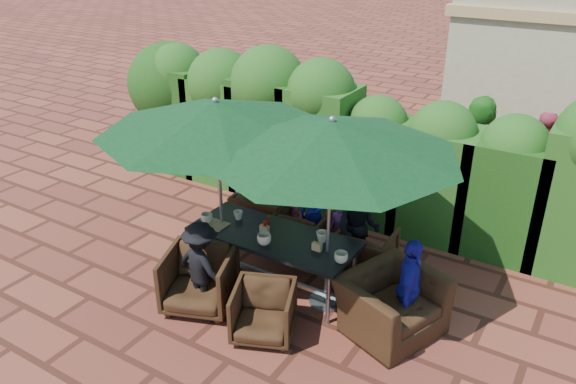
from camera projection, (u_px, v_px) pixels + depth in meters
The scene contains 30 objects.
ground at pixel (269, 274), 7.70m from camera, with size 80.00×80.00×0.00m, color brown.
dining_table at pixel (273, 240), 7.20m from camera, with size 2.19×0.90×0.75m.
umbrella_left at pixel (216, 117), 6.84m from camera, with size 2.96×2.96×2.46m.
umbrella_right at pixel (332, 137), 6.17m from camera, with size 2.97×2.97×2.46m.
chair_far_left at pixel (264, 210), 8.52m from camera, with size 0.80×0.75×0.82m, color black.
chair_far_mid at pixel (303, 229), 8.06m from camera, with size 0.74×0.69×0.76m, color black.
chair_far_right at pixel (365, 250), 7.55m from camera, with size 0.72×0.67×0.74m, color black.
chair_near_left at pixel (199, 277), 6.89m from camera, with size 0.81×0.76×0.84m, color black.
chair_near_right at pixel (263, 310), 6.41m from camera, with size 0.69×0.64×0.70m, color black.
chair_end_right at pixel (392, 295), 6.45m from camera, with size 1.10×0.71×0.96m, color black.
adult_far_left at pixel (254, 196), 8.34m from camera, with size 0.68×0.40×1.37m, color white.
adult_far_mid at pixel (314, 214), 8.02m from camera, with size 0.43×0.35×1.19m, color #1B1C97.
adult_far_right at pixel (358, 229), 7.54m from camera, with size 0.61×0.37×1.28m, color black.
adult_near_left at pixel (202, 266), 6.80m from camera, with size 0.75×0.34×1.17m, color black.
adult_end_right at pixel (409, 288), 6.36m from camera, with size 0.72×0.36×1.22m, color #1B1C97.
child_left at pixel (295, 217), 8.35m from camera, with size 0.29×0.23×0.80m, color #C94760.
child_right at pixel (339, 230), 7.96m from camera, with size 0.30×0.25×0.84m, color #8C479A.
pedestrian_a at pixel (477, 146), 9.68m from camera, with size 1.66×0.59×1.78m, color #318E26.
pedestrian_b at pixel (538, 158), 9.40m from camera, with size 0.77×0.47×1.60m, color #C94760.
cup_a at pixel (207, 218), 7.45m from camera, with size 0.16×0.16×0.13m, color beige.
cup_b at pixel (238, 215), 7.52m from camera, with size 0.13×0.13×0.12m, color beige.
cup_c at pixel (264, 239), 6.92m from camera, with size 0.18×0.18×0.14m, color beige.
cup_d at pixel (322, 237), 6.98m from camera, with size 0.15×0.15×0.14m, color beige.
cup_e at pixel (341, 257), 6.55m from camera, with size 0.16×0.16×0.13m, color beige.
ketchup_bottle at pixel (265, 227), 7.18m from camera, with size 0.04×0.04×0.17m, color #B20C0A.
sauce_bottle at pixel (269, 222), 7.30m from camera, with size 0.04×0.04×0.17m, color #4C230C.
serving_tray at pixel (214, 224), 7.40m from camera, with size 0.35×0.25×0.02m, color #9D754C.
number_block_left at pixel (265, 229), 7.20m from camera, with size 0.12×0.06×0.10m, color tan.
number_block_right at pixel (317, 247), 6.80m from camera, with size 0.12×0.06×0.10m, color tan.
hedge_wall at pixel (333, 129), 9.03m from camera, with size 9.10×1.60×2.58m.
Camera 1 is at (3.61, -5.38, 4.32)m, focal length 35.00 mm.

